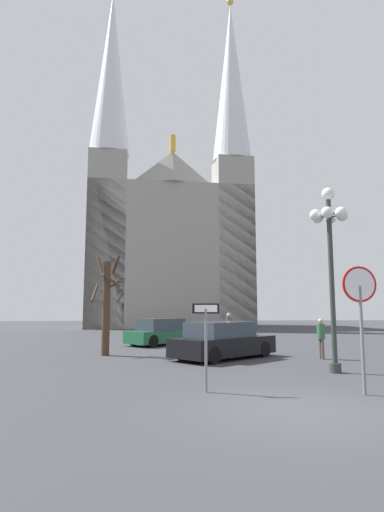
# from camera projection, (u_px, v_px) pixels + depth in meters

# --- Properties ---
(ground_plane) EXTENTS (120.00, 120.00, 0.00)m
(ground_plane) POSITION_uv_depth(u_px,v_px,m) (296.00, 411.00, 8.18)
(ground_plane) COLOR #38383D
(cathedral) EXTENTS (17.94, 11.74, 37.84)m
(cathedral) POSITION_uv_depth(u_px,v_px,m) (170.00, 225.00, 46.15)
(cathedral) COLOR gray
(cathedral) RESTS_ON ground
(stop_sign) EXTENTS (0.87, 0.08, 3.02)m
(stop_sign) POSITION_uv_depth(u_px,v_px,m) (360.00, 302.00, 9.90)
(stop_sign) COLOR slate
(stop_sign) RESTS_ON ground
(one_way_arrow_sign) EXTENTS (0.66, 0.12, 2.13)m
(one_way_arrow_sign) POSITION_uv_depth(u_px,v_px,m) (206.00, 334.00, 10.14)
(one_way_arrow_sign) COLOR slate
(one_way_arrow_sign) RESTS_ON ground
(street_lamp) EXTENTS (1.29, 1.17, 5.98)m
(street_lamp) POSITION_uv_depth(u_px,v_px,m) (330.00, 239.00, 13.50)
(street_lamp) COLOR #2D3833
(street_lamp) RESTS_ON ground
(bare_tree) EXTENTS (1.23, 1.21, 4.36)m
(bare_tree) POSITION_uv_depth(u_px,v_px,m) (106.00, 304.00, 17.99)
(bare_tree) COLOR #473323
(bare_tree) RESTS_ON ground
(parked_car_near_green) EXTENTS (4.34, 4.12, 1.45)m
(parked_car_near_green) POSITION_uv_depth(u_px,v_px,m) (162.00, 333.00, 22.94)
(parked_car_near_green) COLOR #1E5B38
(parked_car_near_green) RESTS_ON ground
(parked_car_far_black) EXTENTS (4.72, 4.36, 1.47)m
(parked_car_far_black) POSITION_uv_depth(u_px,v_px,m) (223.00, 341.00, 16.68)
(parked_car_far_black) COLOR black
(parked_car_far_black) RESTS_ON ground
(pedestrian_walking) EXTENTS (0.32, 0.32, 1.60)m
(pedestrian_walking) POSITION_uv_depth(u_px,v_px,m) (321.00, 335.00, 16.57)
(pedestrian_walking) COLOR #594C47
(pedestrian_walking) RESTS_ON ground
(pedestrian_standing) EXTENTS (0.32, 0.32, 1.75)m
(pedestrian_standing) POSITION_uv_depth(u_px,v_px,m) (229.00, 325.00, 23.16)
(pedestrian_standing) COLOR maroon
(pedestrian_standing) RESTS_ON ground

